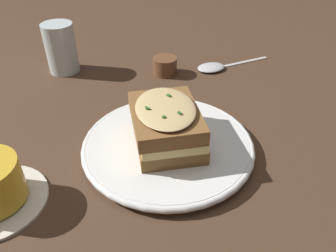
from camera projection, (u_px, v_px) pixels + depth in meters
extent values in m
plane|color=#473021|center=(158.00, 146.00, 0.51)|extent=(2.40, 2.40, 0.00)
cylinder|color=white|center=(168.00, 146.00, 0.50)|extent=(0.24, 0.24, 0.02)
torus|color=white|center=(168.00, 144.00, 0.49)|extent=(0.26, 0.26, 0.01)
cube|color=brown|center=(168.00, 136.00, 0.48)|extent=(0.13, 0.15, 0.02)
cube|color=#EAD17A|center=(168.00, 126.00, 0.47)|extent=(0.13, 0.15, 0.01)
cube|color=brown|center=(166.00, 117.00, 0.46)|extent=(0.13, 0.15, 0.02)
ellipsoid|color=#DBBC7F|center=(165.00, 108.00, 0.45)|extent=(0.12, 0.14, 0.01)
cube|color=#2D6028|center=(179.00, 113.00, 0.43)|extent=(0.01, 0.01, 0.00)
cube|color=#2D6028|center=(148.00, 108.00, 0.44)|extent=(0.01, 0.00, 0.00)
cube|color=#2D6028|center=(169.00, 95.00, 0.47)|extent=(0.01, 0.01, 0.00)
cube|color=#2D6028|center=(146.00, 108.00, 0.44)|extent=(0.01, 0.01, 0.00)
cube|color=#2D6028|center=(164.00, 117.00, 0.43)|extent=(0.00, 0.01, 0.00)
cylinder|color=silver|center=(61.00, 48.00, 0.69)|extent=(0.06, 0.06, 0.10)
cube|color=silver|center=(245.00, 62.00, 0.75)|extent=(0.10, 0.08, 0.00)
ellipsoid|color=silver|center=(211.00, 67.00, 0.72)|extent=(0.08, 0.07, 0.01)
cylinder|color=brown|center=(165.00, 66.00, 0.69)|extent=(0.05, 0.05, 0.04)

